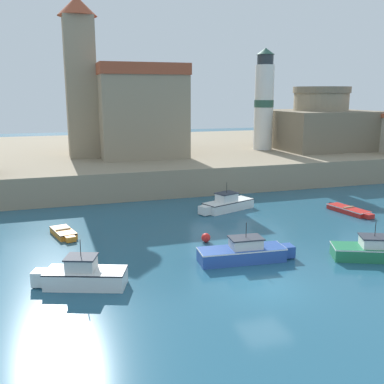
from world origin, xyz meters
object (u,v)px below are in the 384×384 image
motorboat_blue_2 (244,252)px  mooring_buoy (206,238)px  church (129,106)px  dinghy_orange_0 (64,233)px  dinghy_red_1 (349,210)px  fortress (320,125)px  lighthouse (264,101)px  motorboat_white_4 (227,204)px  motorboat_white_5 (83,275)px  motorboat_green_3 (373,250)px

motorboat_blue_2 → mooring_buoy: size_ratio=9.72×
mooring_buoy → church: (-0.28, 26.67, 7.95)m
dinghy_orange_0 → mooring_buoy: (9.00, -4.23, 0.07)m
dinghy_red_1 → mooring_buoy: 14.29m
dinghy_red_1 → fortress: (10.58, 21.01, 5.41)m
dinghy_orange_0 → lighthouse: lighthouse is taller
motorboat_blue_2 → motorboat_white_4: (3.46, 11.26, 0.01)m
motorboat_blue_2 → motorboat_white_5: (-9.40, -0.76, 0.06)m
motorboat_green_3 → motorboat_blue_2: bearing=164.7°
motorboat_white_5 → mooring_buoy: size_ratio=8.08×
motorboat_white_4 → church: (-4.76, 19.36, 7.69)m
motorboat_white_4 → mooring_buoy: motorboat_white_4 is taller
dinghy_orange_0 → motorboat_blue_2: (10.01, -8.18, 0.31)m
dinghy_red_1 → motorboat_white_5: size_ratio=0.92×
dinghy_orange_0 → fortress: fortress is taller
dinghy_red_1 → motorboat_green_3: 10.86m
motorboat_green_3 → lighthouse: lighthouse is taller
mooring_buoy → church: bearing=90.6°
dinghy_orange_0 → motorboat_blue_2: 12.93m
motorboat_white_5 → lighthouse: (24.84, 29.56, 8.13)m
dinghy_orange_0 → dinghy_red_1: (22.86, -0.79, -0.00)m
fortress → church: bearing=174.9°
dinghy_red_1 → fortress: fortress is taller
motorboat_white_5 → fortress: bearing=41.6°
fortress → dinghy_orange_0: bearing=-148.8°
dinghy_red_1 → motorboat_white_5: 23.70m
motorboat_green_3 → church: size_ratio=0.31×
motorboat_blue_2 → motorboat_green_3: bearing=-15.3°
motorboat_white_4 → fortress: bearing=40.6°
dinghy_orange_0 → lighthouse: size_ratio=0.27×
motorboat_blue_2 → motorboat_green_3: motorboat_blue_2 is taller
motorboat_blue_2 → motorboat_white_4: motorboat_white_4 is taller
dinghy_orange_0 → motorboat_white_4: size_ratio=0.62×
dinghy_red_1 → motorboat_white_4: 10.17m
dinghy_red_1 → motorboat_green_3: size_ratio=0.86×
dinghy_red_1 → motorboat_green_3: (-5.38, -9.43, 0.29)m
mooring_buoy → fortress: 34.99m
fortress → motorboat_blue_2: bearing=-129.5°
motorboat_green_3 → lighthouse: (7.96, 30.83, 8.21)m
motorboat_blue_2 → motorboat_white_4: size_ratio=1.09×
motorboat_green_3 → motorboat_white_4: bearing=106.8°
motorboat_green_3 → fortress: 34.75m
dinghy_orange_0 → motorboat_white_5: bearing=-86.1°
motorboat_blue_2 → mooring_buoy: motorboat_blue_2 is taller
motorboat_green_3 → fortress: bearing=62.3°
motorboat_white_5 → motorboat_blue_2: bearing=4.6°
dinghy_red_1 → motorboat_white_4: bearing=157.6°
mooring_buoy → motorboat_white_4: bearing=58.5°
lighthouse → dinghy_orange_0: bearing=-141.0°
dinghy_orange_0 → motorboat_green_3: size_ratio=0.64×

